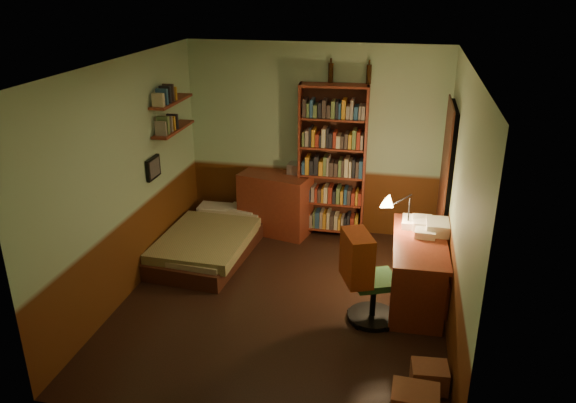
% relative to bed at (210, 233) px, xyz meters
% --- Properties ---
extents(floor, '(3.50, 4.00, 0.02)m').
position_rel_bed_xyz_m(floor, '(1.19, -0.97, -0.29)').
color(floor, black).
rests_on(floor, ground).
extents(ceiling, '(3.50, 4.00, 0.02)m').
position_rel_bed_xyz_m(ceiling, '(1.19, -0.97, 2.33)').
color(ceiling, silver).
rests_on(ceiling, wall_back).
extents(wall_back, '(3.50, 0.02, 2.60)m').
position_rel_bed_xyz_m(wall_back, '(1.19, 1.04, 1.02)').
color(wall_back, '#94B78F').
rests_on(wall_back, ground).
extents(wall_left, '(0.02, 4.00, 2.60)m').
position_rel_bed_xyz_m(wall_left, '(-0.57, -0.97, 1.02)').
color(wall_left, '#94B78F').
rests_on(wall_left, ground).
extents(wall_right, '(0.02, 4.00, 2.60)m').
position_rel_bed_xyz_m(wall_right, '(2.95, -0.97, 1.02)').
color(wall_right, '#94B78F').
rests_on(wall_right, ground).
extents(wall_front, '(3.50, 0.02, 2.60)m').
position_rel_bed_xyz_m(wall_front, '(1.19, -2.98, 1.02)').
color(wall_front, '#94B78F').
rests_on(wall_front, ground).
extents(doorway, '(0.06, 0.90, 2.00)m').
position_rel_bed_xyz_m(doorway, '(2.91, 0.33, 0.72)').
color(doorway, black).
rests_on(doorway, ground).
extents(door_trim, '(0.02, 0.98, 2.08)m').
position_rel_bed_xyz_m(door_trim, '(2.88, 0.33, 0.72)').
color(door_trim, '#3C1B11').
rests_on(door_trim, ground).
extents(bed, '(1.16, 1.95, 0.56)m').
position_rel_bed_xyz_m(bed, '(0.00, 0.00, 0.00)').
color(bed, olive).
rests_on(bed, ground).
extents(dresser, '(1.05, 0.69, 0.86)m').
position_rel_bed_xyz_m(dresser, '(0.69, 0.79, 0.15)').
color(dresser, maroon).
rests_on(dresser, ground).
extents(mini_stereo, '(0.27, 0.21, 0.14)m').
position_rel_bed_xyz_m(mini_stereo, '(0.98, 0.92, 0.65)').
color(mini_stereo, '#B2B2B7').
rests_on(mini_stereo, dresser).
extents(bookshelf, '(0.91, 0.34, 2.10)m').
position_rel_bed_xyz_m(bookshelf, '(1.45, 0.88, 0.77)').
color(bookshelf, maroon).
rests_on(bookshelf, ground).
extents(bottle_left, '(0.08, 0.08, 0.25)m').
position_rel_bed_xyz_m(bottle_left, '(1.39, 0.99, 1.94)').
color(bottle_left, black).
rests_on(bottle_left, bookshelf).
extents(bottle_right, '(0.08, 0.08, 0.24)m').
position_rel_bed_xyz_m(bottle_right, '(1.87, 0.99, 1.94)').
color(bottle_right, black).
rests_on(bottle_right, bookshelf).
extents(desk, '(0.60, 1.39, 0.74)m').
position_rel_bed_xyz_m(desk, '(2.63, -0.62, 0.09)').
color(desk, maroon).
rests_on(desk, ground).
extents(paper_stack, '(0.25, 0.34, 0.13)m').
position_rel_bed_xyz_m(paper_stack, '(2.81, -0.39, 0.52)').
color(paper_stack, silver).
rests_on(paper_stack, desk).
extents(desk_lamp, '(0.20, 0.20, 0.53)m').
position_rel_bed_xyz_m(desk_lamp, '(2.49, -0.32, 0.73)').
color(desk_lamp, black).
rests_on(desk_lamp, desk).
extents(office_chair, '(0.55, 0.52, 0.87)m').
position_rel_bed_xyz_m(office_chair, '(2.19, -1.13, 0.16)').
color(office_chair, '#26542A').
rests_on(office_chair, ground).
extents(red_jacket, '(0.28, 0.46, 0.52)m').
position_rel_bed_xyz_m(red_jacket, '(1.97, -0.93, 0.86)').
color(red_jacket, '#B0431B').
rests_on(red_jacket, office_chair).
extents(wall_shelf_lower, '(0.20, 0.90, 0.03)m').
position_rel_bed_xyz_m(wall_shelf_lower, '(-0.45, 0.13, 1.32)').
color(wall_shelf_lower, maroon).
rests_on(wall_shelf_lower, wall_left).
extents(wall_shelf_upper, '(0.20, 0.90, 0.03)m').
position_rel_bed_xyz_m(wall_shelf_upper, '(-0.45, 0.13, 1.67)').
color(wall_shelf_upper, maroon).
rests_on(wall_shelf_upper, wall_left).
extents(framed_picture, '(0.04, 0.32, 0.26)m').
position_rel_bed_xyz_m(framed_picture, '(-0.53, -0.37, 0.97)').
color(framed_picture, black).
rests_on(framed_picture, wall_left).
extents(cardboard_box_b, '(0.33, 0.28, 0.22)m').
position_rel_bed_xyz_m(cardboard_box_b, '(2.75, -2.09, -0.17)').
color(cardboard_box_b, brown).
rests_on(cardboard_box_b, ground).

